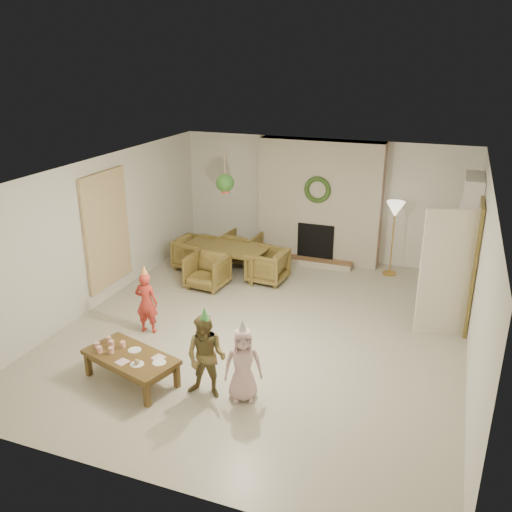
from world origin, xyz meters
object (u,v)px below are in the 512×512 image
at_px(dining_table, 226,260).
at_px(child_red, 147,303).
at_px(dining_chair_left, 194,253).
at_px(coffee_table_top, 131,357).
at_px(child_pink, 243,364).
at_px(dining_chair_right, 267,266).
at_px(dining_chair_far, 242,247).
at_px(dining_chair_near, 207,271).
at_px(child_plaid, 206,357).

distance_m(dining_table, child_red, 2.62).
bearing_deg(dining_chair_left, coffee_table_top, -160.43).
bearing_deg(child_red, child_pink, 144.57).
bearing_deg(dining_chair_right, dining_chair_far, -128.66).
bearing_deg(dining_chair_left, child_pink, -141.04).
height_order(dining_table, child_pink, child_pink).
height_order(dining_chair_far, dining_chair_left, same).
xyz_separation_m(dining_chair_near, dining_chair_right, (0.95, 0.64, 0.00)).
xyz_separation_m(dining_chair_right, child_plaid, (0.50, -3.73, 0.24)).
bearing_deg(child_pink, child_red, 124.99).
height_order(dining_chair_far, coffee_table_top, dining_chair_far).
height_order(child_red, child_pink, child_red).
height_order(dining_table, dining_chair_far, dining_chair_far).
distance_m(dining_chair_left, dining_chair_right, 1.61).
xyz_separation_m(dining_table, dining_chair_near, (-0.06, -0.71, 0.03)).
distance_m(dining_chair_near, coffee_table_top, 3.18).
bearing_deg(dining_chair_far, dining_chair_left, 45.00).
distance_m(dining_table, dining_chair_near, 0.72).
bearing_deg(coffee_table_top, child_red, 128.60).
bearing_deg(child_pink, child_plaid, 165.42).
xyz_separation_m(dining_chair_left, child_pink, (2.56, -3.76, 0.17)).
height_order(dining_table, dining_chair_left, dining_chair_left).
distance_m(dining_chair_far, coffee_table_top, 4.59).
height_order(dining_chair_left, child_red, child_red).
bearing_deg(dining_table, dining_chair_near, -90.00).
xyz_separation_m(dining_table, dining_chair_left, (-0.71, 0.06, 0.03)).
bearing_deg(dining_chair_right, child_pink, 19.48).
distance_m(dining_chair_near, child_pink, 3.55).
bearing_deg(dining_chair_left, dining_chair_near, -135.00).
bearing_deg(dining_chair_near, child_pink, -52.76).
xyz_separation_m(coffee_table_top, child_plaid, (1.07, 0.06, 0.19)).
xyz_separation_m(dining_chair_near, dining_chair_left, (-0.65, 0.77, 0.00)).
distance_m(coffee_table_top, child_red, 1.37).
bearing_deg(dining_chair_right, child_red, -18.46).
bearing_deg(child_red, dining_chair_near, -100.91).
xyz_separation_m(dining_chair_right, child_red, (-1.08, -2.53, 0.18)).
distance_m(child_red, child_plaid, 1.99).
bearing_deg(dining_chair_near, dining_chair_right, 38.66).
relative_size(child_red, child_pink, 1.01).
xyz_separation_m(dining_chair_right, coffee_table_top, (-0.57, -3.79, 0.04)).
xyz_separation_m(dining_chair_near, child_plaid, (1.46, -3.09, 0.24)).
xyz_separation_m(dining_chair_left, coffee_table_top, (1.04, -3.93, 0.04)).
distance_m(dining_table, dining_chair_far, 0.72).
xyz_separation_m(dining_chair_right, child_pink, (0.96, -3.63, 0.17)).
distance_m(dining_table, coffee_table_top, 3.88).
xyz_separation_m(dining_chair_far, child_plaid, (1.34, -4.52, 0.24)).
bearing_deg(coffee_table_top, dining_table, 111.24).
height_order(dining_chair_near, child_pink, child_pink).
bearing_deg(dining_chair_near, dining_table, 90.00).
xyz_separation_m(dining_chair_near, child_pink, (1.91, -2.99, 0.17)).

